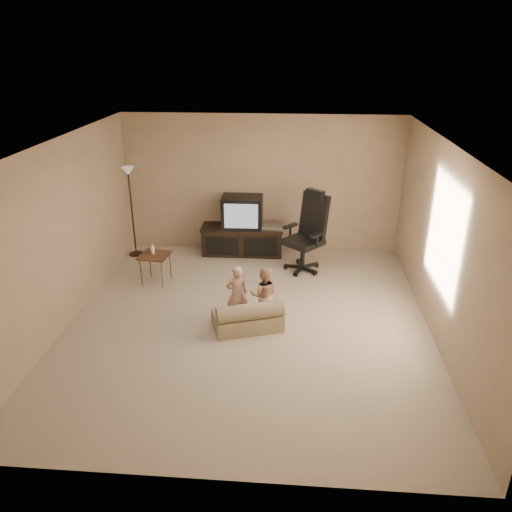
{
  "coord_description": "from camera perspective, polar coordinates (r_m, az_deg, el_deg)",
  "views": [
    {
      "loc": [
        0.59,
        -6.04,
        3.65
      ],
      "look_at": [
        0.06,
        0.6,
        0.77
      ],
      "focal_mm": 35.0,
      "sensor_mm": 36.0,
      "label": 1
    }
  ],
  "objects": [
    {
      "name": "floor_lamp",
      "position": [
        9.12,
        -14.21,
        7.13
      ],
      "size": [
        0.26,
        0.26,
        1.65
      ],
      "color": "black",
      "rests_on": "floor"
    },
    {
      "name": "room_shell",
      "position": [
        6.43,
        -1.0,
        4.06
      ],
      "size": [
        5.5,
        5.5,
        5.5
      ],
      "color": "white",
      "rests_on": "floor"
    },
    {
      "name": "toddler_right",
      "position": [
        6.91,
        0.93,
        -4.48
      ],
      "size": [
        0.41,
        0.23,
        0.84
      ],
      "primitive_type": "imported",
      "rotation": [
        0.0,
        0.0,
        3.16
      ],
      "color": "#E0A88C",
      "rests_on": "floor"
    },
    {
      "name": "side_table",
      "position": [
        8.16,
        -11.53,
        0.07
      ],
      "size": [
        0.51,
        0.51,
        0.67
      ],
      "rotation": [
        0.0,
        0.0,
        -0.14
      ],
      "color": "brown",
      "rests_on": "floor"
    },
    {
      "name": "office_chair",
      "position": [
        8.53,
        5.78,
        1.59
      ],
      "size": [
        0.9,
        0.9,
        1.38
      ],
      "rotation": [
        0.0,
        0.0,
        -0.72
      ],
      "color": "black",
      "rests_on": "floor"
    },
    {
      "name": "child_sofa",
      "position": [
        6.84,
        -0.89,
        -7.07
      ],
      "size": [
        1.04,
        0.79,
        0.45
      ],
      "rotation": [
        0.0,
        0.0,
        0.33
      ],
      "color": "tan",
      "rests_on": "floor"
    },
    {
      "name": "floor",
      "position": [
        7.08,
        -0.91,
        -7.61
      ],
      "size": [
        5.5,
        5.5,
        0.0
      ],
      "primitive_type": "plane",
      "color": "#BEAB97",
      "rests_on": "ground"
    },
    {
      "name": "toddler_left",
      "position": [
        6.94,
        -2.21,
        -4.36
      ],
      "size": [
        0.36,
        0.3,
        0.84
      ],
      "primitive_type": "imported",
      "rotation": [
        0.0,
        0.0,
        3.44
      ],
      "color": "#E0A88C",
      "rests_on": "floor"
    },
    {
      "name": "tv_stand",
      "position": [
        9.16,
        -1.52,
        2.98
      ],
      "size": [
        1.53,
        0.59,
        1.09
      ],
      "rotation": [
        0.0,
        0.0,
        0.02
      ],
      "color": "black",
      "rests_on": "floor"
    }
  ]
}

